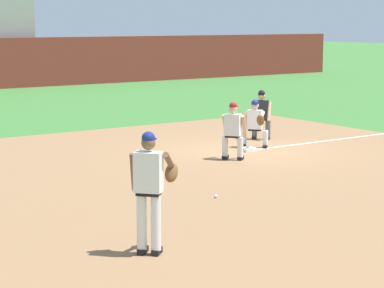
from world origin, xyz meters
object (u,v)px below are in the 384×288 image
(pitcher, at_px, (150,185))
(first_baseman, at_px, (255,122))
(baserunner, at_px, (233,129))
(umpire, at_px, (261,113))
(first_base_bag, at_px, (248,149))
(baseball, at_px, (216,196))

(pitcher, relative_size, first_baseman, 1.39)
(baserunner, xyz_separation_m, umpire, (2.69, 2.12, 0.00))
(umpire, bearing_deg, first_base_bag, -139.60)
(first_base_bag, xyz_separation_m, baseball, (-3.91, -3.88, -0.01))
(baserunner, height_order, umpire, same)
(umpire, bearing_deg, first_baseman, -136.03)
(baseball, xyz_separation_m, pitcher, (-2.93, -2.33, 1.02))
(first_base_bag, height_order, umpire, umpire)
(first_baseman, distance_m, baserunner, 1.90)
(baserunner, bearing_deg, first_baseman, 33.72)
(baseball, distance_m, umpire, 7.61)
(first_baseman, xyz_separation_m, umpire, (1.11, 1.07, 0.06))
(pitcher, relative_size, baserunner, 1.27)
(first_baseman, distance_m, umpire, 1.54)
(pitcher, height_order, first_baseman, pitcher)
(first_base_bag, relative_size, pitcher, 0.20)
(first_baseman, relative_size, baserunner, 0.92)
(umpire, bearing_deg, baserunner, -141.68)
(baseball, height_order, pitcher, pitcher)
(baseball, distance_m, baserunner, 4.24)
(pitcher, xyz_separation_m, baserunner, (5.73, 5.43, -0.27))
(first_base_bag, bearing_deg, umpire, 40.40)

